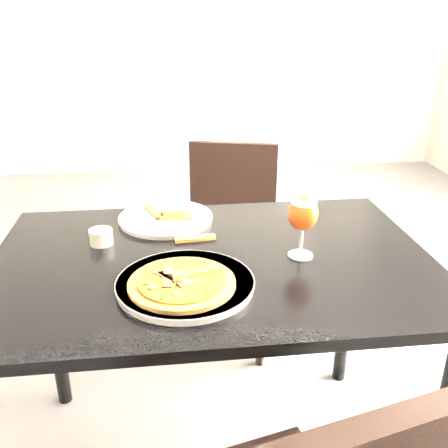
{
  "coord_description": "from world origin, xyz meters",
  "views": [
    {
      "loc": [
        -0.01,
        -1.51,
        1.37
      ],
      "look_at": [
        0.14,
        -0.26,
        0.83
      ],
      "focal_mm": 40.0,
      "sensor_mm": 36.0,
      "label": 1
    }
  ],
  "objects": [
    {
      "name": "ground",
      "position": [
        0.0,
        0.0,
        0.0
      ],
      "size": [
        6.0,
        6.0,
        0.0
      ],
      "primitive_type": "plane",
      "color": "#59595C",
      "rests_on": "ground"
    },
    {
      "name": "dining_table",
      "position": [
        0.1,
        -0.3,
        0.66
      ],
      "size": [
        1.2,
        0.81,
        0.75
      ],
      "rotation": [
        0.0,
        0.0,
        0.01
      ],
      "color": "black",
      "rests_on": "ground"
    },
    {
      "name": "sauce_cup",
      "position": [
        -0.21,
        -0.18,
        0.77
      ],
      "size": [
        0.07,
        0.07,
        0.04
      ],
      "color": "silver",
      "rests_on": "dining_table"
    },
    {
      "name": "beer_glass",
      "position": [
        0.34,
        -0.32,
        0.87
      ],
      "size": [
        0.08,
        0.08,
        0.17
      ],
      "color": "#B0B6B9",
      "rests_on": "dining_table"
    },
    {
      "name": "plate_main",
      "position": [
        0.02,
        -0.45,
        0.76
      ],
      "size": [
        0.41,
        0.41,
        0.02
      ],
      "primitive_type": "cylinder",
      "rotation": [
        0.0,
        0.0,
        0.28
      ],
      "color": "white",
      "rests_on": "dining_table"
    },
    {
      "name": "pizza",
      "position": [
        0.01,
        -0.47,
        0.78
      ],
      "size": [
        0.26,
        0.26,
        0.03
      ],
      "rotation": [
        0.0,
        0.0,
        -0.02
      ],
      "color": "brown",
      "rests_on": "plate_main"
    },
    {
      "name": "plate_second",
      "position": [
        -0.03,
        -0.03,
        0.76
      ],
      "size": [
        0.38,
        0.38,
        0.02
      ],
      "primitive_type": "cylinder",
      "rotation": [
        0.0,
        0.0,
        -0.36
      ],
      "color": "white",
      "rests_on": "dining_table"
    },
    {
      "name": "loose_crust",
      "position": [
        0.06,
        -0.18,
        0.75
      ],
      "size": [
        0.12,
        0.04,
        0.01
      ],
      "primitive_type": "cube",
      "rotation": [
        0.0,
        0.0,
        0.11
      ],
      "color": "brown",
      "rests_on": "dining_table"
    },
    {
      "name": "chair_far",
      "position": [
        0.23,
        0.42,
        0.47
      ],
      "size": [
        0.48,
        0.48,
        0.86
      ],
      "rotation": [
        0.0,
        0.0,
        -0.25
      ],
      "color": "black",
      "rests_on": "ground"
    },
    {
      "name": "crust_scraps",
      "position": [
        -0.02,
        -0.02,
        0.77
      ],
      "size": [
        0.16,
        0.13,
        0.01
      ],
      "rotation": [
        0.0,
        0.0,
        -0.78
      ],
      "color": "brown",
      "rests_on": "plate_second"
    }
  ]
}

